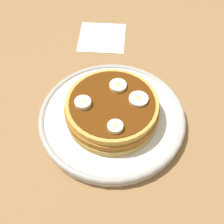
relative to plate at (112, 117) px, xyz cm
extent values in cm
cube|color=olive|center=(0.00, 0.00, -2.62)|extent=(140.00, 140.00, 3.00)
cylinder|color=silver|center=(0.00, 0.00, -0.25)|extent=(27.37, 27.37, 1.73)
torus|color=#A19E96|center=(0.00, 0.00, 0.35)|extent=(27.75, 27.75, 1.21)
cylinder|color=tan|center=(0.05, -0.56, 1.25)|extent=(16.81, 16.81, 1.29)
cylinder|color=#9B6022|center=(0.03, -0.08, 2.54)|extent=(17.43, 17.43, 1.29)
cylinder|color=gold|center=(-0.23, 0.40, 3.83)|extent=(16.86, 16.86, 1.29)
cylinder|color=#592B0A|center=(0.00, 0.00, 4.55)|extent=(15.49, 15.49, 0.16)
cylinder|color=#F8EABE|center=(-5.16, 0.16, 4.95)|extent=(2.97, 2.97, 0.97)
cylinder|color=tan|center=(-5.16, 0.16, 5.48)|extent=(0.83, 0.83, 0.08)
cylinder|color=#EEECC1|center=(-0.41, -5.65, 4.92)|extent=(2.69, 2.69, 0.90)
cylinder|color=tan|center=(-0.41, -5.65, 5.41)|extent=(0.75, 0.75, 0.08)
cylinder|color=#FCEFC1|center=(1.45, 3.51, 4.88)|extent=(3.18, 3.18, 0.83)
cylinder|color=tan|center=(1.45, 3.51, 5.34)|extent=(0.89, 0.89, 0.08)
cylinder|color=beige|center=(4.77, 0.42, 4.82)|extent=(3.51, 3.51, 0.71)
cylinder|color=tan|center=(4.77, 0.42, 5.22)|extent=(0.98, 0.98, 0.08)
cube|color=white|center=(0.39, 25.03, -0.97)|extent=(12.66, 12.66, 0.30)
camera|label=1|loc=(-3.39, -35.33, 47.46)|focal=50.08mm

